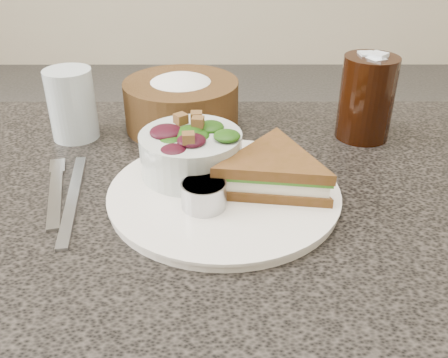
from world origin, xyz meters
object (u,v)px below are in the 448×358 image
dressing_ramekin (204,195)px  dinner_plate (224,194)px  sandwich (273,172)px  water_glass (72,104)px  bread_basket (181,96)px  cola_glass (367,95)px  salad_bowl (191,146)px

dressing_ramekin → dinner_plate: bearing=57.9°
sandwich → water_glass: size_ratio=1.55×
dinner_plate → sandwich: (0.07, 0.01, 0.03)m
bread_basket → cola_glass: size_ratio=1.32×
sandwich → dressing_ramekin: size_ratio=3.11×
sandwich → bread_basket: size_ratio=0.92×
sandwich → bread_basket: 0.27m
cola_glass → sandwich: bearing=-131.5°
sandwich → dinner_plate: bearing=-166.3°
dinner_plate → bread_basket: bearing=107.1°
salad_bowl → dressing_ramekin: salad_bowl is taller
sandwich → water_glass: (-0.31, 0.19, 0.02)m
dressing_ramekin → cola_glass: cola_glass is taller
sandwich → cola_glass: size_ratio=1.21×
dinner_plate → sandwich: 0.07m
dressing_ramekin → water_glass: bearing=133.5°
bread_basket → dinner_plate: bearing=-72.9°
dinner_plate → dressing_ramekin: 0.05m
sandwich → water_glass: water_glass is taller
sandwich → bread_basket: (-0.14, 0.23, 0.02)m
salad_bowl → cola_glass: size_ratio=0.96×
salad_bowl → bread_basket: 0.19m
dinner_plate → cola_glass: 0.31m
salad_bowl → cola_glass: cola_glass is taller
dinner_plate → salad_bowl: bearing=133.5°
bread_basket → dressing_ramekin: bearing=-80.3°
dinner_plate → bread_basket: (-0.07, 0.24, 0.05)m
dinner_plate → water_glass: bearing=141.9°
dinner_plate → salad_bowl: size_ratio=2.15×
salad_bowl → dressing_ramekin: (0.02, -0.09, -0.02)m
cola_glass → water_glass: size_ratio=1.28×
dressing_ramekin → bread_basket: bearing=99.7°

